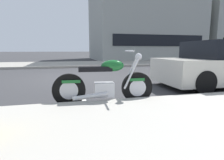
# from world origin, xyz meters

# --- Properties ---
(ground_plane) EXTENTS (260.00, 260.00, 0.00)m
(ground_plane) POSITION_xyz_m (0.00, 0.00, 0.00)
(ground_plane) COLOR #333335
(sidewalk_far_curb) EXTENTS (120.00, 5.00, 0.14)m
(sidewalk_far_curb) POSITION_xyz_m (12.00, 6.68, 0.07)
(sidewalk_far_curb) COLOR gray
(sidewalk_far_curb) RESTS_ON ground
(parking_stall_stripe) EXTENTS (0.12, 2.20, 0.01)m
(parking_stall_stripe) POSITION_xyz_m (0.00, -3.58, 0.00)
(parking_stall_stripe) COLOR silver
(parking_stall_stripe) RESTS_ON ground
(parked_motorcycle) EXTENTS (2.10, 0.62, 1.13)m
(parked_motorcycle) POSITION_xyz_m (0.42, -4.13, 0.44)
(parked_motorcycle) COLOR black
(parked_motorcycle) RESTS_ON ground
(parked_car_behind_motorcycle) EXTENTS (4.06, 1.97, 1.40)m
(parked_car_behind_motorcycle) POSITION_xyz_m (4.41, -3.05, 0.66)
(parked_car_behind_motorcycle) COLOR beige
(parked_car_behind_motorcycle) RESTS_ON ground
(townhouse_near_left) EXTENTS (11.35, 9.88, 9.35)m
(townhouse_near_left) POSITION_xyz_m (8.67, 13.89, 4.67)
(townhouse_near_left) COLOR #939993
(townhouse_near_left) RESTS_ON ground
(townhouse_corner_block) EXTENTS (9.93, 11.13, 8.62)m
(townhouse_corner_block) POSITION_xyz_m (20.29, 14.51, 4.31)
(townhouse_corner_block) COLOR #939993
(townhouse_corner_block) RESTS_ON ground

